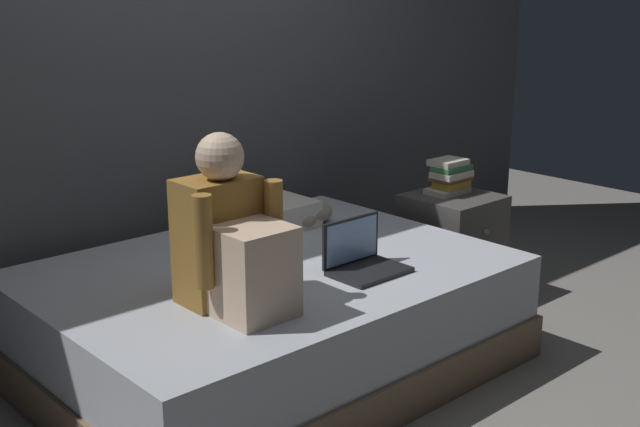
{
  "coord_description": "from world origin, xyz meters",
  "views": [
    {
      "loc": [
        -2.27,
        -2.31,
        1.65
      ],
      "look_at": [
        -0.08,
        0.1,
        0.73
      ],
      "focal_mm": 45.68,
      "sensor_mm": 36.0,
      "label": 1
    }
  ],
  "objects_px": {
    "person_sitting": "(232,243)",
    "laptop": "(362,259)",
    "bed": "(269,317)",
    "book_stack": "(450,177)",
    "nightstand": "(451,245)",
    "pillow": "(256,217)",
    "clothes_pile": "(310,214)"
  },
  "relations": [
    {
      "from": "nightstand",
      "to": "clothes_pile",
      "type": "distance_m",
      "value": 0.85
    },
    {
      "from": "pillow",
      "to": "laptop",
      "type": "bearing_deg",
      "value": -93.28
    },
    {
      "from": "clothes_pile",
      "to": "book_stack",
      "type": "bearing_deg",
      "value": -18.99
    },
    {
      "from": "person_sitting",
      "to": "laptop",
      "type": "relative_size",
      "value": 2.05
    },
    {
      "from": "nightstand",
      "to": "pillow",
      "type": "relative_size",
      "value": 1.0
    },
    {
      "from": "person_sitting",
      "to": "book_stack",
      "type": "relative_size",
      "value": 2.65
    },
    {
      "from": "nightstand",
      "to": "clothes_pile",
      "type": "xyz_separation_m",
      "value": [
        -0.75,
        0.31,
        0.26
      ]
    },
    {
      "from": "bed",
      "to": "pillow",
      "type": "relative_size",
      "value": 3.57
    },
    {
      "from": "bed",
      "to": "book_stack",
      "type": "distance_m",
      "value": 1.39
    },
    {
      "from": "laptop",
      "to": "pillow",
      "type": "relative_size",
      "value": 0.57
    },
    {
      "from": "pillow",
      "to": "book_stack",
      "type": "relative_size",
      "value": 2.27
    },
    {
      "from": "laptop",
      "to": "pillow",
      "type": "distance_m",
      "value": 0.78
    },
    {
      "from": "pillow",
      "to": "book_stack",
      "type": "height_order",
      "value": "book_stack"
    },
    {
      "from": "pillow",
      "to": "clothes_pile",
      "type": "bearing_deg",
      "value": -22.73
    },
    {
      "from": "nightstand",
      "to": "laptop",
      "type": "distance_m",
      "value": 1.14
    },
    {
      "from": "nightstand",
      "to": "pillow",
      "type": "xyz_separation_m",
      "value": [
        -1.01,
        0.42,
        0.27
      ]
    },
    {
      "from": "bed",
      "to": "nightstand",
      "type": "relative_size",
      "value": 3.57
    },
    {
      "from": "bed",
      "to": "book_stack",
      "type": "xyz_separation_m",
      "value": [
        1.32,
        0.08,
        0.41
      ]
    },
    {
      "from": "laptop",
      "to": "bed",
      "type": "bearing_deg",
      "value": 126.68
    },
    {
      "from": "laptop",
      "to": "book_stack",
      "type": "bearing_deg",
      "value": 20.57
    },
    {
      "from": "nightstand",
      "to": "pillow",
      "type": "distance_m",
      "value": 1.13
    },
    {
      "from": "laptop",
      "to": "book_stack",
      "type": "xyz_separation_m",
      "value": [
        1.08,
        0.4,
        0.11
      ]
    },
    {
      "from": "book_stack",
      "to": "nightstand",
      "type": "bearing_deg",
      "value": -115.01
    },
    {
      "from": "bed",
      "to": "laptop",
      "type": "height_order",
      "value": "laptop"
    },
    {
      "from": "nightstand",
      "to": "pillow",
      "type": "height_order",
      "value": "pillow"
    },
    {
      "from": "book_stack",
      "to": "clothes_pile",
      "type": "xyz_separation_m",
      "value": [
        -0.77,
        0.27,
        -0.12
      ]
    },
    {
      "from": "bed",
      "to": "pillow",
      "type": "height_order",
      "value": "pillow"
    },
    {
      "from": "laptop",
      "to": "nightstand",
      "type": "bearing_deg",
      "value": 18.76
    },
    {
      "from": "bed",
      "to": "laptop",
      "type": "distance_m",
      "value": 0.51
    },
    {
      "from": "book_stack",
      "to": "laptop",
      "type": "bearing_deg",
      "value": -159.43
    },
    {
      "from": "pillow",
      "to": "bed",
      "type": "bearing_deg",
      "value": -122.73
    },
    {
      "from": "laptop",
      "to": "clothes_pile",
      "type": "distance_m",
      "value": 0.74
    }
  ]
}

